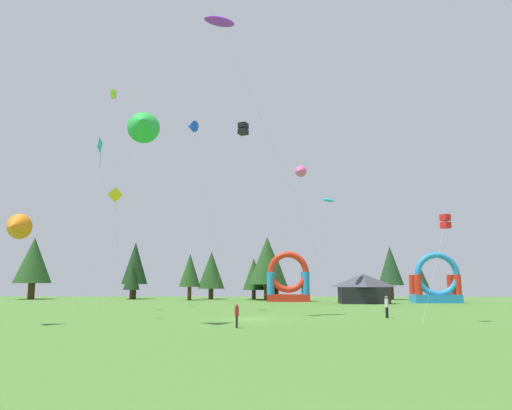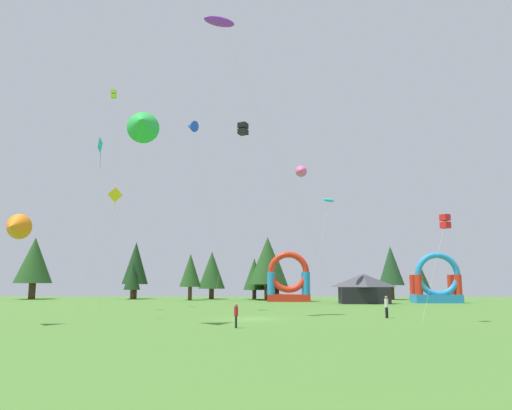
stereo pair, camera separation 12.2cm
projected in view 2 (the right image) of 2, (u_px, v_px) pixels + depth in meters
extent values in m
plane|color=#47752D|center=(251.00, 319.00, 38.35)|extent=(120.00, 120.00, 0.00)
pyramid|color=#0C7F7A|center=(102.00, 146.00, 51.89)|extent=(1.06, 1.26, 1.34)
cylinder|color=#0C7F7A|center=(100.00, 157.00, 51.64)|extent=(0.04, 0.04, 2.43)
cylinder|color=silver|center=(90.00, 225.00, 49.10)|extent=(0.39, 2.76, 17.38)
ellipsoid|color=#19B7CC|center=(329.00, 200.00, 65.73)|extent=(2.21, 2.12, 0.75)
cylinder|color=silver|center=(320.00, 251.00, 63.33)|extent=(3.05, 2.77, 13.98)
cone|color=#EA599E|center=(301.00, 171.00, 67.86)|extent=(1.75, 1.72, 1.74)
cylinder|color=silver|center=(282.00, 236.00, 66.73)|extent=(5.41, 0.46, 18.48)
cone|color=green|center=(142.00, 123.00, 34.44)|extent=(2.78, 2.67, 2.44)
cylinder|color=silver|center=(120.00, 221.00, 33.11)|extent=(2.41, 0.53, 14.14)
cube|color=black|center=(243.00, 132.00, 43.00)|extent=(0.99, 0.99, 0.47)
cube|color=black|center=(243.00, 126.00, 43.09)|extent=(0.99, 0.99, 0.47)
cylinder|color=silver|center=(228.00, 221.00, 42.39)|extent=(2.72, 1.23, 16.48)
pyramid|color=yellow|center=(115.00, 196.00, 39.23)|extent=(0.94, 0.70, 0.88)
cylinder|color=yellow|center=(115.00, 203.00, 39.20)|extent=(0.04, 0.04, 1.22)
cylinder|color=silver|center=(94.00, 257.00, 39.15)|extent=(3.40, 1.16, 9.89)
cube|color=#8CD826|center=(114.00, 96.00, 58.85)|extent=(0.55, 0.55, 0.45)
cube|color=#8CD826|center=(114.00, 92.00, 58.94)|extent=(0.55, 0.55, 0.45)
cylinder|color=silver|center=(117.00, 201.00, 59.78)|extent=(0.05, 5.93, 25.67)
ellipsoid|color=purple|center=(219.00, 22.00, 44.71)|extent=(3.08, 2.00, 1.07)
cylinder|color=silver|center=(281.00, 166.00, 44.16)|extent=(11.37, 3.71, 26.86)
cone|color=blue|center=(191.00, 126.00, 51.60)|extent=(1.79, 1.75, 1.43)
cylinder|color=silver|center=(212.00, 219.00, 52.91)|extent=(3.94, 5.97, 19.44)
cone|color=orange|center=(14.00, 227.00, 33.41)|extent=(2.03, 2.06, 1.99)
cube|color=red|center=(445.00, 225.00, 36.27)|extent=(0.80, 0.80, 0.48)
cube|color=red|center=(445.00, 218.00, 36.36)|extent=(0.80, 0.80, 0.48)
cylinder|color=silver|center=(434.00, 271.00, 35.00)|extent=(2.63, 1.60, 7.44)
cylinder|color=black|center=(236.00, 322.00, 30.80)|extent=(0.14, 0.14, 0.75)
cylinder|color=black|center=(236.00, 322.00, 30.66)|extent=(0.14, 0.14, 0.75)
cylinder|color=#B21E26|center=(236.00, 311.00, 30.84)|extent=(0.34, 0.34, 0.59)
sphere|color=#9E704C|center=(236.00, 305.00, 30.90)|extent=(0.20, 0.20, 0.20)
cylinder|color=black|center=(387.00, 313.00, 39.33)|extent=(0.18, 0.18, 0.86)
cylinder|color=black|center=(386.00, 313.00, 39.23)|extent=(0.18, 0.18, 0.86)
cylinder|color=silver|center=(386.00, 303.00, 39.41)|extent=(0.43, 0.43, 0.68)
sphere|color=#9E704C|center=(386.00, 297.00, 39.48)|extent=(0.23, 0.23, 0.23)
cube|color=red|center=(289.00, 298.00, 73.34)|extent=(6.42, 4.10, 1.04)
cylinder|color=#268CD8|center=(271.00, 283.00, 72.35)|extent=(1.15, 1.15, 3.37)
cylinder|color=#268CD8|center=(306.00, 283.00, 72.13)|extent=(1.15, 1.15, 3.37)
cylinder|color=#268CD8|center=(271.00, 283.00, 75.26)|extent=(1.15, 1.15, 3.37)
cylinder|color=#268CD8|center=(305.00, 283.00, 75.04)|extent=(1.15, 1.15, 3.37)
torus|color=red|center=(289.00, 272.00, 72.51)|extent=(6.20, 0.92, 6.20)
cube|color=#268CD8|center=(436.00, 299.00, 68.32)|extent=(6.48, 3.70, 1.15)
cylinder|color=red|center=(419.00, 285.00, 67.44)|extent=(1.04, 1.04, 2.79)
cylinder|color=red|center=(458.00, 285.00, 67.20)|extent=(1.04, 1.04, 2.79)
cylinder|color=red|center=(413.00, 285.00, 70.06)|extent=(1.04, 1.04, 2.79)
cylinder|color=red|center=(451.00, 285.00, 69.83)|extent=(1.04, 1.04, 2.79)
torus|color=#268CD8|center=(438.00, 275.00, 67.54)|extent=(6.27, 0.83, 6.27)
cube|color=black|center=(364.00, 295.00, 65.85)|extent=(6.53, 4.02, 2.24)
pyramid|color=#3F3F47|center=(363.00, 280.00, 66.17)|extent=(6.53, 4.02, 1.80)
cylinder|color=#4C331E|center=(32.00, 291.00, 82.96)|extent=(1.14, 1.14, 2.73)
cone|color=#234C1E|center=(34.00, 260.00, 83.80)|extent=(6.33, 6.33, 7.94)
cylinder|color=#4C331E|center=(135.00, 292.00, 84.11)|extent=(0.81, 0.81, 2.55)
cone|color=#193819|center=(136.00, 263.00, 84.89)|extent=(4.51, 4.51, 7.39)
cylinder|color=#4C331E|center=(132.00, 295.00, 82.22)|extent=(0.51, 0.51, 1.61)
cone|color=#193819|center=(132.00, 276.00, 82.72)|extent=(2.82, 2.82, 4.67)
cylinder|color=#4C331E|center=(190.00, 293.00, 78.50)|extent=(0.63, 0.63, 2.15)
cone|color=#234C1E|center=(190.00, 270.00, 79.10)|extent=(3.51, 3.51, 5.39)
cylinder|color=#4C331E|center=(211.00, 294.00, 83.32)|extent=(0.84, 0.84, 1.79)
cone|color=#234C1E|center=(212.00, 270.00, 83.97)|extent=(4.69, 4.69, 6.43)
cylinder|color=#4C331E|center=(254.00, 295.00, 82.08)|extent=(0.68, 0.68, 1.58)
cone|color=#234C1E|center=(254.00, 274.00, 82.63)|extent=(3.79, 3.79, 5.40)
cylinder|color=#4C331E|center=(267.00, 293.00, 80.79)|extent=(0.75, 0.75, 2.31)
cone|color=#234C1E|center=(267.00, 270.00, 81.40)|extent=(4.19, 4.19, 5.32)
cylinder|color=#4C331E|center=(268.00, 292.00, 78.39)|extent=(1.13, 1.13, 2.55)
cone|color=#234C1E|center=(268.00, 260.00, 79.20)|extent=(6.26, 6.26, 7.77)
cylinder|color=#4C331E|center=(277.00, 294.00, 82.00)|extent=(0.72, 0.72, 1.91)
cone|color=#234C1E|center=(277.00, 272.00, 82.59)|extent=(4.00, 4.00, 5.49)
cylinder|color=#4C331E|center=(392.00, 292.00, 80.95)|extent=(0.77, 0.77, 2.39)
cone|color=#1E4221|center=(391.00, 266.00, 81.66)|extent=(4.26, 4.26, 6.59)
cylinder|color=#4C331E|center=(421.00, 295.00, 81.12)|extent=(0.58, 0.58, 1.57)
cone|color=#193819|center=(421.00, 277.00, 81.58)|extent=(3.22, 3.22, 4.27)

